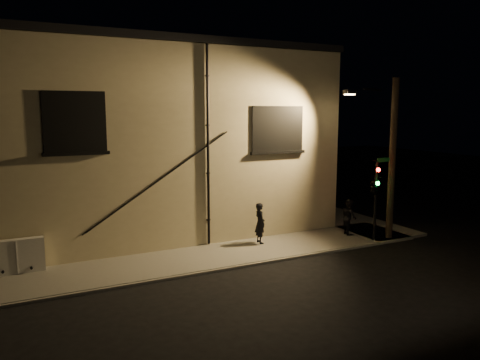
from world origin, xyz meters
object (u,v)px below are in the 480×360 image
utility_cabinet (16,256)px  pedestrian_b (349,217)px  traffic_signal (374,186)px  streetlamp_pole (390,156)px  pedestrian_a (260,223)px

utility_cabinet → pedestrian_b: (13.90, -1.11, 0.21)m
traffic_signal → streetlamp_pole: size_ratio=0.51×
pedestrian_a → traffic_signal: size_ratio=0.48×
pedestrian_a → traffic_signal: 5.20m
pedestrian_a → streetlamp_pole: 6.48m
utility_cabinet → pedestrian_a: (9.50, -0.54, 0.27)m
utility_cabinet → pedestrian_b: 13.95m
streetlamp_pole → pedestrian_a: bearing=162.3°
pedestrian_b → traffic_signal: bearing=-158.3°
streetlamp_pole → traffic_signal: bearing=-169.0°
pedestrian_a → traffic_signal: (4.55, -1.97, 1.57)m
utility_cabinet → pedestrian_a: pedestrian_a is taller
pedestrian_b → traffic_signal: 2.16m
streetlamp_pole → utility_cabinet: bearing=171.2°
pedestrian_b → traffic_signal: (0.15, -1.41, 1.64)m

